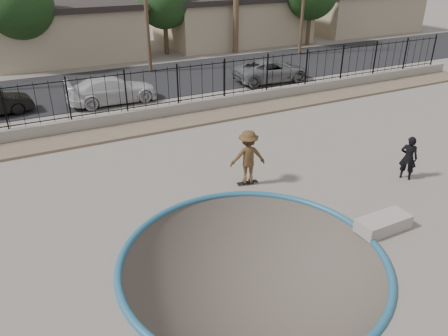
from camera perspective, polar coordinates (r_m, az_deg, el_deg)
ground at (r=22.78m, az=-13.22°, el=4.46°), size 120.00×120.00×2.20m
bowl_pit at (r=11.53m, az=3.82°, el=-11.88°), size 6.84×6.84×1.80m
coping_ring at (r=11.53m, az=3.82°, el=-11.88°), size 7.04×7.04×0.20m
rock_strip at (r=19.83m, az=-11.42°, el=4.92°), size 42.00×1.60×0.11m
retaining_wall at (r=20.75m, az=-12.37°, el=6.52°), size 42.00×0.45×0.60m
fence at (r=20.38m, az=-12.70°, el=9.69°), size 40.00×0.04×1.80m
street at (r=27.09m, az=-16.29°, el=10.09°), size 90.00×8.00×0.04m
house_center at (r=35.89m, az=-20.11°, el=16.59°), size 10.60×8.60×3.90m
house_east at (r=40.23m, az=0.94°, el=18.99°), size 12.60×8.60×3.90m
house_east_far at (r=48.39m, az=16.63°, el=19.23°), size 11.60×8.60×3.90m
street_tree_left at (r=31.88m, az=-25.28°, el=18.74°), size 4.32×4.32×6.36m
street_tree_mid at (r=34.91m, az=-7.84°, el=20.72°), size 3.96×3.96×5.83m
skater at (r=14.58m, az=3.14°, el=1.13°), size 1.34×0.98×1.85m
skateboard at (r=14.97m, az=3.06°, el=-1.89°), size 0.75×0.26×0.06m
videographer at (r=16.29m, az=22.96°, el=1.24°), size 0.62×0.69×1.57m
concrete_ledge at (r=13.31m, az=20.08°, el=-6.82°), size 1.61×0.71×0.40m
car_c at (r=23.75m, az=-14.36°, el=9.86°), size 4.67×1.97×1.35m
car_d at (r=27.26m, az=6.23°, el=12.54°), size 4.87×2.54×1.31m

